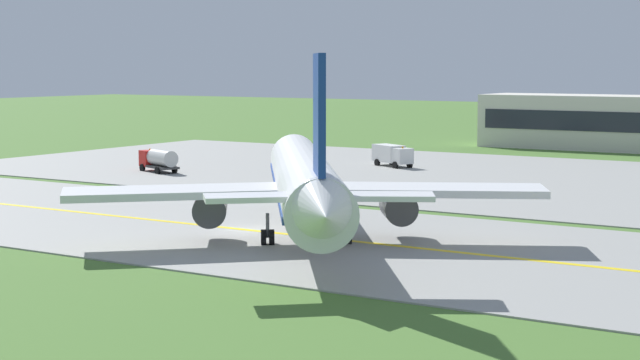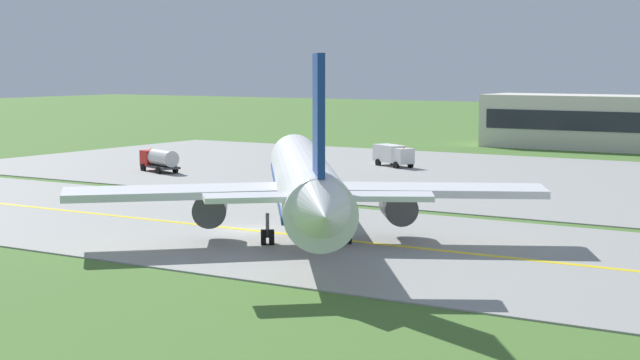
# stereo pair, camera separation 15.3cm
# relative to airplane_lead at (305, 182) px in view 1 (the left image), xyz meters

# --- Properties ---
(ground_plane) EXTENTS (500.00, 500.00, 0.00)m
(ground_plane) POSITION_rel_airplane_lead_xyz_m (-5.84, 1.30, -4.13)
(ground_plane) COLOR #47702D
(taxiway_strip) EXTENTS (240.00, 28.00, 0.10)m
(taxiway_strip) POSITION_rel_airplane_lead_xyz_m (-5.84, 1.30, -4.08)
(taxiway_strip) COLOR gray
(taxiway_strip) RESTS_ON ground
(apron_pad) EXTENTS (140.00, 52.00, 0.10)m
(apron_pad) POSITION_rel_airplane_lead_xyz_m (4.16, 43.30, -4.08)
(apron_pad) COLOR gray
(apron_pad) RESTS_ON ground
(taxiway_centreline) EXTENTS (220.00, 0.60, 0.01)m
(taxiway_centreline) POSITION_rel_airplane_lead_xyz_m (-5.84, 1.30, -4.03)
(taxiway_centreline) COLOR yellow
(taxiway_centreline) RESTS_ON taxiway_strip
(airplane_lead) EXTENTS (28.91, 34.10, 12.70)m
(airplane_lead) POSITION_rel_airplane_lead_xyz_m (0.00, 0.00, 0.00)
(airplane_lead) COLOR white
(airplane_lead) RESTS_ON ground
(service_truck_baggage) EXTENTS (6.24, 4.70, 2.60)m
(service_truck_baggage) POSITION_rel_airplane_lead_xyz_m (-18.84, 48.20, -2.60)
(service_truck_baggage) COLOR silver
(service_truck_baggage) RESTS_ON ground
(service_truck_fuel) EXTENTS (6.33, 4.14, 2.65)m
(service_truck_fuel) POSITION_rel_airplane_lead_xyz_m (-38.11, 28.70, -2.60)
(service_truck_fuel) COLOR red
(service_truck_fuel) RESTS_ON ground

